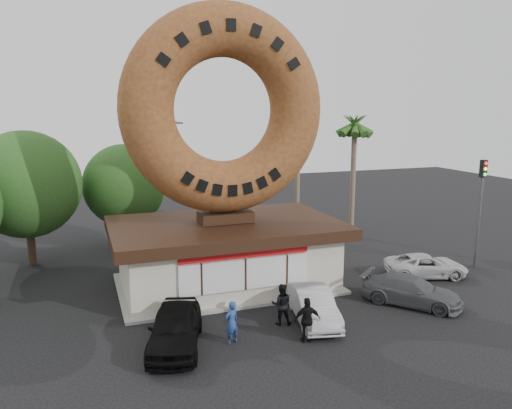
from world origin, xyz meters
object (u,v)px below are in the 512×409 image
Objects in this scene: car_black at (175,327)px; donut_shop at (226,252)px; person_center at (281,304)px; traffic_signal at (481,200)px; person_right at (307,320)px; street_lamp at (156,175)px; car_grey at (411,291)px; person_left at (232,322)px; car_silver at (313,305)px; car_white at (426,266)px; giant_donut at (224,110)px.

donut_shop is at bearing 74.10° from car_black.
traffic_signal is at bearing -145.74° from person_center.
person_right is 5.00m from car_black.
street_lamp is 16.29m from car_black.
car_grey is (9.09, -15.27, -3.83)m from street_lamp.
traffic_signal is 16.42m from person_left.
donut_shop reaches higher than car_silver.
person_center is 1.84m from person_right.
person_center is (2.43, 0.91, 0.04)m from person_left.
car_black reaches higher than car_silver.
traffic_signal is at bearing 172.19° from person_left.
person_center is 4.54m from car_black.
person_right is (1.15, -7.04, -0.88)m from donut_shop.
street_lamp is 4.57× the size of person_center.
traffic_signal is at bearing -67.70° from car_white.
person_left is 3.90m from car_silver.
person_right is (-12.85, -5.05, -2.98)m from traffic_signal.
car_silver is 5.01m from car_grey.
donut_shop reaches higher than person_left.
traffic_signal is at bearing -148.31° from person_right.
donut_shop is 2.67× the size of car_silver.
person_left is 0.37× the size of car_black.
person_left is 0.39× the size of car_white.
car_silver is at bearing 20.20° from car_black.
car_black is at bearing -122.54° from giant_donut.
traffic_signal is at bearing -8.10° from donut_shop.
giant_donut is at bearing 171.83° from traffic_signal.
person_center is (-13.16, -3.24, -2.99)m from traffic_signal.
giant_donut is 2.30× the size of car_white.
person_right is at bearing 120.21° from person_center.
donut_shop is 2.62× the size of car_white.
traffic_signal is at bearing 27.76° from car_silver.
car_silver is (1.08, 1.66, -0.20)m from person_right.
street_lamp is 1.75× the size of car_black.
car_black is 5.91m from car_silver.
person_left is 12.59m from car_white.
car_grey is (5.00, 0.12, -0.04)m from car_silver.
donut_shop is 2.50× the size of car_grey.
street_lamp is at bearing 62.39° from car_white.
person_right reaches higher than car_silver.
car_grey is at bearing -159.77° from person_center.
giant_donut is 2.16× the size of car_black.
car_black reaches higher than car_grey.
person_center is at bearing 139.13° from car_grey.
street_lamp is 19.90m from traffic_signal.
giant_donut is at bearing 74.17° from car_black.
giant_donut reaches higher than donut_shop.
person_center reaches higher than car_white.
person_left is 2.89m from person_right.
car_grey is (6.40, -0.02, -0.23)m from person_center.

